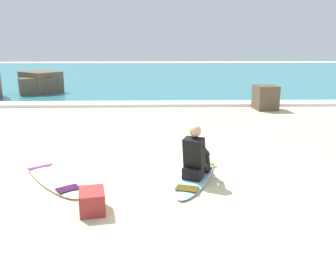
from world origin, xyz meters
The scene contains 9 objects.
ground_plane centered at (0.00, 0.00, 0.00)m, with size 80.00×80.00×0.00m, color beige.
sea centered at (0.00, 21.35, 0.05)m, with size 80.00×28.00×0.10m, color teal.
breaking_foam centered at (0.00, 7.65, 0.06)m, with size 80.00×0.90×0.11m, color white.
surfboard_main centered at (0.96, -0.11, 0.04)m, with size 1.20×2.34×0.08m.
surfer_seated centered at (0.93, -0.27, 0.44)m, with size 0.61×0.77×0.95m.
surfboard_spare_near centered at (-1.63, -0.17, 0.04)m, with size 1.74×2.12×0.08m.
rock_outcrop_distant centered at (-5.68, 10.24, 0.55)m, with size 3.46×3.30×1.37m.
shoreline_rock centered at (4.18, 6.61, 0.43)m, with size 0.82×0.75×0.87m, color brown.
beach_bag centered at (-0.69, -1.45, 0.16)m, with size 0.36×0.48×0.32m, color maroon.
Camera 1 is at (0.26, -6.31, 2.40)m, focal length 38.65 mm.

